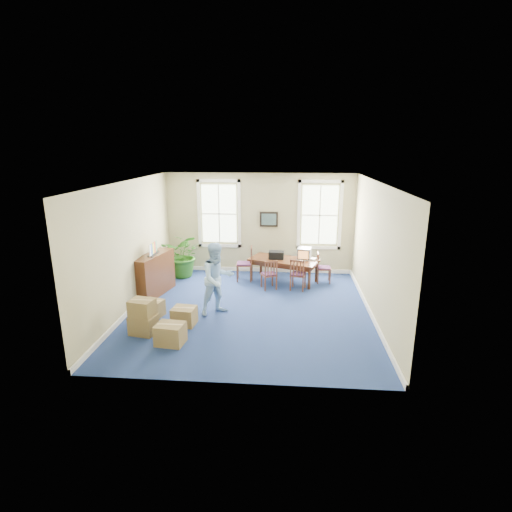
# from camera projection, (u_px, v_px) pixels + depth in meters

# --- Properties ---
(floor) EXTENTS (6.50, 6.50, 0.00)m
(floor) POSITION_uv_depth(u_px,v_px,m) (250.00, 310.00, 10.10)
(floor) COLOR navy
(floor) RESTS_ON ground
(ceiling) EXTENTS (6.50, 6.50, 0.00)m
(ceiling) POSITION_uv_depth(u_px,v_px,m) (250.00, 182.00, 9.25)
(ceiling) COLOR white
(ceiling) RESTS_ON ground
(wall_back) EXTENTS (6.50, 0.00, 6.50)m
(wall_back) POSITION_uv_depth(u_px,v_px,m) (260.00, 223.00, 12.80)
(wall_back) COLOR tan
(wall_back) RESTS_ON ground
(wall_front) EXTENTS (6.50, 0.00, 6.50)m
(wall_front) POSITION_uv_depth(u_px,v_px,m) (231.00, 298.00, 6.55)
(wall_front) COLOR tan
(wall_front) RESTS_ON ground
(wall_left) EXTENTS (0.00, 6.50, 6.50)m
(wall_left) POSITION_uv_depth(u_px,v_px,m) (130.00, 246.00, 9.91)
(wall_left) COLOR tan
(wall_left) RESTS_ON ground
(wall_right) EXTENTS (0.00, 6.50, 6.50)m
(wall_right) POSITION_uv_depth(u_px,v_px,m) (376.00, 251.00, 9.44)
(wall_right) COLOR tan
(wall_right) RESTS_ON ground
(baseboard_back) EXTENTS (6.00, 0.04, 0.12)m
(baseboard_back) POSITION_uv_depth(u_px,v_px,m) (259.00, 270.00, 13.18)
(baseboard_back) COLOR white
(baseboard_back) RESTS_ON ground
(baseboard_left) EXTENTS (0.04, 6.50, 0.12)m
(baseboard_left) POSITION_uv_depth(u_px,v_px,m) (136.00, 304.00, 10.32)
(baseboard_left) COLOR white
(baseboard_left) RESTS_ON ground
(baseboard_right) EXTENTS (0.04, 6.50, 0.12)m
(baseboard_right) POSITION_uv_depth(u_px,v_px,m) (370.00, 311.00, 9.86)
(baseboard_right) COLOR white
(baseboard_right) RESTS_ON ground
(window_left) EXTENTS (1.40, 0.12, 2.20)m
(window_left) POSITION_uv_depth(u_px,v_px,m) (219.00, 214.00, 12.80)
(window_left) COLOR white
(window_left) RESTS_ON ground
(window_right) EXTENTS (1.40, 0.12, 2.20)m
(window_right) POSITION_uv_depth(u_px,v_px,m) (320.00, 215.00, 12.55)
(window_right) COLOR white
(window_right) RESTS_ON ground
(wall_picture) EXTENTS (0.58, 0.06, 0.48)m
(wall_picture) POSITION_uv_depth(u_px,v_px,m) (269.00, 219.00, 12.68)
(wall_picture) COLOR black
(wall_picture) RESTS_ON ground
(conference_table) EXTENTS (2.24, 1.58, 0.70)m
(conference_table) POSITION_uv_depth(u_px,v_px,m) (284.00, 270.00, 12.15)
(conference_table) COLOR #4C2713
(conference_table) RESTS_ON ground
(crt_tv) EXTENTS (0.45, 0.48, 0.35)m
(crt_tv) POSITION_uv_depth(u_px,v_px,m) (304.00, 254.00, 12.01)
(crt_tv) COLOR #B7B7BC
(crt_tv) RESTS_ON conference_table
(game_console) EXTENTS (0.23, 0.25, 0.05)m
(game_console) POSITION_uv_depth(u_px,v_px,m) (313.00, 259.00, 11.98)
(game_console) COLOR white
(game_console) RESTS_ON conference_table
(equipment_bag) EXTENTS (0.46, 0.31, 0.23)m
(equipment_bag) POSITION_uv_depth(u_px,v_px,m) (276.00, 255.00, 12.09)
(equipment_bag) COLOR black
(equipment_bag) RESTS_ON conference_table
(chair_near_left) EXTENTS (0.52, 0.52, 0.88)m
(chair_near_left) POSITION_uv_depth(u_px,v_px,m) (269.00, 274.00, 11.49)
(chair_near_left) COLOR brown
(chair_near_left) RESTS_ON ground
(chair_near_right) EXTENTS (0.49, 0.49, 0.93)m
(chair_near_right) POSITION_uv_depth(u_px,v_px,m) (298.00, 274.00, 11.41)
(chair_near_right) COLOR brown
(chair_near_right) RESTS_ON ground
(chair_end_left) EXTENTS (0.51, 0.51, 1.06)m
(chair_end_left) POSITION_uv_depth(u_px,v_px,m) (244.00, 264.00, 12.19)
(chair_end_left) COLOR brown
(chair_end_left) RESTS_ON ground
(chair_end_right) EXTENTS (0.42, 0.42, 0.92)m
(chair_end_right) POSITION_uv_depth(u_px,v_px,m) (324.00, 268.00, 12.03)
(chair_end_right) COLOR brown
(chair_end_right) RESTS_ON ground
(man) EXTENTS (1.11, 1.07, 1.79)m
(man) POSITION_uv_depth(u_px,v_px,m) (217.00, 279.00, 9.66)
(man) COLOR #9CC7F3
(man) RESTS_ON ground
(credenza) EXTENTS (0.76, 1.60, 1.21)m
(credenza) POSITION_uv_depth(u_px,v_px,m) (154.00, 273.00, 11.01)
(credenza) COLOR #4C2713
(credenza) RESTS_ON ground
(brochure_rack) EXTENTS (0.34, 0.78, 0.34)m
(brochure_rack) POSITION_uv_depth(u_px,v_px,m) (153.00, 246.00, 10.80)
(brochure_rack) COLOR #99999E
(brochure_rack) RESTS_ON credenza
(potted_plant) EXTENTS (1.37, 1.22, 1.41)m
(potted_plant) POSITION_uv_depth(u_px,v_px,m) (184.00, 255.00, 12.51)
(potted_plant) COLOR #235916
(potted_plant) RESTS_ON ground
(cardboard_boxes) EXTENTS (1.72, 1.72, 0.83)m
(cardboard_boxes) POSITION_uv_depth(u_px,v_px,m) (154.00, 314.00, 8.81)
(cardboard_boxes) COLOR olive
(cardboard_boxes) RESTS_ON ground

